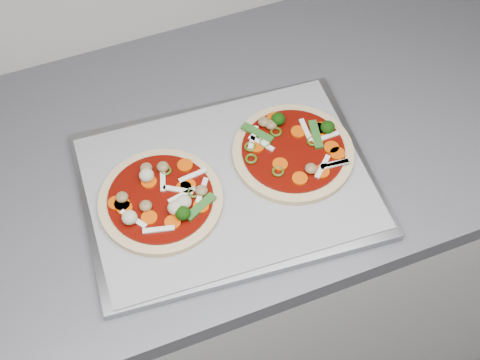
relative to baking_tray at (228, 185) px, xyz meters
name	(u,v)px	position (x,y,z in m)	size (l,w,h in m)	color
base_cabinet	(28,340)	(-0.43, 0.08, -0.48)	(3.60, 0.60, 0.86)	silver
baking_tray	(228,185)	(0.00, 0.00, 0.00)	(0.46, 0.34, 0.02)	gray
parchment	(228,182)	(0.00, 0.00, 0.01)	(0.44, 0.32, 0.00)	#A2A2A7
pizza_left	(161,200)	(-0.11, 0.00, 0.02)	(0.20, 0.20, 0.03)	tan
pizza_right	(293,150)	(0.12, 0.01, 0.02)	(0.26, 0.26, 0.03)	tan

